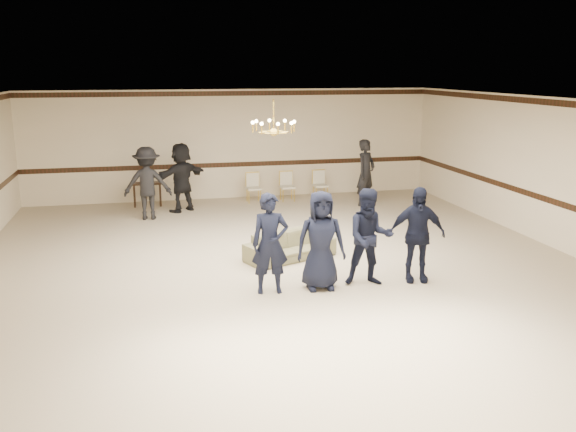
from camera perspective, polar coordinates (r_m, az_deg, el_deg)
The scene contains 16 objects.
room at distance 11.56m, azimuth -0.31°, elevation 2.57°, with size 12.01×14.01×3.21m.
chair_rail at distance 18.44m, azimuth -5.08°, elevation 4.76°, with size 12.00×0.02×0.14m, color black.
crown_molding at distance 18.24m, azimuth -5.21°, elevation 11.23°, with size 12.00×0.02×0.14m, color black.
chandelier at distance 12.36m, azimuth -1.35°, elevation 9.25°, with size 0.94×0.94×0.89m, color gold, non-canonical shape.
boy_a at distance 10.54m, azimuth -1.67°, elevation -2.57°, with size 0.64×0.42×1.75m, color black.
boy_b at distance 10.74m, azimuth 3.05°, elevation -2.27°, with size 0.86×0.56×1.75m, color black.
boy_c at distance 11.02m, azimuth 7.56°, elevation -1.97°, with size 0.85×0.66×1.75m, color black.
boy_d at distance 11.36m, azimuth 11.82°, elevation -1.67°, with size 1.03×0.43×1.75m, color black.
settee at distance 12.55m, azimuth 0.19°, elevation -2.77°, with size 1.87×0.73×0.54m, color olive.
adult_left at distance 16.14m, azimuth -12.88°, elevation 2.97°, with size 1.20×0.69×1.86m, color black.
adult_mid at distance 16.85m, azimuth -9.83°, elevation 3.55°, with size 1.73×0.55×1.86m, color black.
adult_right at distance 17.48m, azimuth 7.21°, elevation 4.00°, with size 0.68×0.45×1.86m, color black.
banquet_chair_left at distance 17.82m, azimuth -3.20°, elevation 2.60°, with size 0.41×0.41×0.84m, color beige, non-canonical shape.
banquet_chair_mid at distance 18.01m, azimuth -0.06°, elevation 2.73°, with size 0.41×0.41×0.84m, color beige, non-canonical shape.
banquet_chair_right at distance 18.25m, azimuth 3.01°, elevation 2.86°, with size 0.41×0.41×0.84m, color beige, non-canonical shape.
console_table at distance 17.79m, azimuth -12.88°, elevation 1.97°, with size 0.80×0.34×0.67m, color black.
Camera 1 is at (-2.48, -11.07, 3.80)m, focal length 38.43 mm.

